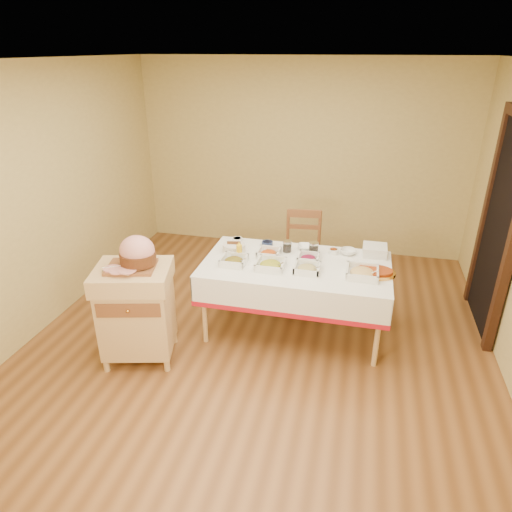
{
  "coord_description": "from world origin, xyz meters",
  "views": [
    {
      "loc": [
        0.86,
        -3.7,
        2.69
      ],
      "look_at": [
        -0.08,
        0.2,
        0.84
      ],
      "focal_mm": 32.0,
      "sensor_mm": 36.0,
      "label": 1
    }
  ],
  "objects_px": {
    "butcher_cart": "(137,308)",
    "preserve_jar_left": "(287,247)",
    "brass_platter": "(375,272)",
    "ham_on_board": "(136,254)",
    "plate_stack": "(375,250)",
    "preserve_jar_right": "(314,249)",
    "mustard_bottle": "(239,251)",
    "bread_basket": "(234,248)",
    "dining_chair": "(302,252)",
    "dining_table": "(296,278)"
  },
  "relations": [
    {
      "from": "bread_basket",
      "to": "preserve_jar_left",
      "type": "bearing_deg",
      "value": 13.1
    },
    {
      "from": "dining_table",
      "to": "preserve_jar_left",
      "type": "distance_m",
      "value": 0.36
    },
    {
      "from": "ham_on_board",
      "to": "preserve_jar_left",
      "type": "xyz_separation_m",
      "value": [
        1.15,
        1.01,
        -0.24
      ]
    },
    {
      "from": "ham_on_board",
      "to": "bread_basket",
      "type": "xyz_separation_m",
      "value": [
        0.62,
        0.89,
        -0.25
      ]
    },
    {
      "from": "preserve_jar_left",
      "to": "brass_platter",
      "type": "distance_m",
      "value": 0.94
    },
    {
      "from": "ham_on_board",
      "to": "brass_platter",
      "type": "distance_m",
      "value": 2.17
    },
    {
      "from": "mustard_bottle",
      "to": "brass_platter",
      "type": "bearing_deg",
      "value": -1.95
    },
    {
      "from": "mustard_bottle",
      "to": "plate_stack",
      "type": "distance_m",
      "value": 1.38
    },
    {
      "from": "butcher_cart",
      "to": "plate_stack",
      "type": "distance_m",
      "value": 2.4
    },
    {
      "from": "preserve_jar_left",
      "to": "plate_stack",
      "type": "xyz_separation_m",
      "value": [
        0.88,
        0.13,
        -0.0
      ]
    },
    {
      "from": "preserve_jar_left",
      "to": "brass_platter",
      "type": "relative_size",
      "value": 0.31
    },
    {
      "from": "preserve_jar_right",
      "to": "bread_basket",
      "type": "distance_m",
      "value": 0.82
    },
    {
      "from": "preserve_jar_right",
      "to": "bread_basket",
      "type": "height_order",
      "value": "preserve_jar_right"
    },
    {
      "from": "preserve_jar_left",
      "to": "ham_on_board",
      "type": "bearing_deg",
      "value": -138.71
    },
    {
      "from": "dining_table",
      "to": "mustard_bottle",
      "type": "xyz_separation_m",
      "value": [
        -0.57,
        -0.01,
        0.24
      ]
    },
    {
      "from": "preserve_jar_left",
      "to": "preserve_jar_right",
      "type": "height_order",
      "value": "preserve_jar_right"
    },
    {
      "from": "dining_chair",
      "to": "brass_platter",
      "type": "height_order",
      "value": "dining_chair"
    },
    {
      "from": "ham_on_board",
      "to": "plate_stack",
      "type": "xyz_separation_m",
      "value": [
        2.03,
        1.14,
        -0.24
      ]
    },
    {
      "from": "dining_chair",
      "to": "mustard_bottle",
      "type": "relative_size",
      "value": 5.39
    },
    {
      "from": "dining_chair",
      "to": "brass_platter",
      "type": "bearing_deg",
      "value": -49.41
    },
    {
      "from": "brass_platter",
      "to": "dining_chair",
      "type": "bearing_deg",
      "value": 130.59
    },
    {
      "from": "bread_basket",
      "to": "mustard_bottle",
      "type": "bearing_deg",
      "value": -56.26
    },
    {
      "from": "butcher_cart",
      "to": "dining_chair",
      "type": "xyz_separation_m",
      "value": [
        1.28,
        1.67,
        -0.03
      ]
    },
    {
      "from": "dining_chair",
      "to": "preserve_jar_right",
      "type": "relative_size",
      "value": 7.57
    },
    {
      "from": "preserve_jar_right",
      "to": "mustard_bottle",
      "type": "height_order",
      "value": "mustard_bottle"
    },
    {
      "from": "preserve_jar_right",
      "to": "ham_on_board",
      "type": "bearing_deg",
      "value": -144.55
    },
    {
      "from": "butcher_cart",
      "to": "preserve_jar_left",
      "type": "height_order",
      "value": "butcher_cart"
    },
    {
      "from": "mustard_bottle",
      "to": "bread_basket",
      "type": "distance_m",
      "value": 0.18
    },
    {
      "from": "butcher_cart",
      "to": "preserve_jar_right",
      "type": "relative_size",
      "value": 7.28
    },
    {
      "from": "preserve_jar_right",
      "to": "mustard_bottle",
      "type": "relative_size",
      "value": 0.71
    },
    {
      "from": "preserve_jar_left",
      "to": "plate_stack",
      "type": "relative_size",
      "value": 0.5
    },
    {
      "from": "preserve_jar_right",
      "to": "bread_basket",
      "type": "relative_size",
      "value": 0.55
    },
    {
      "from": "butcher_cart",
      "to": "plate_stack",
      "type": "height_order",
      "value": "butcher_cart"
    },
    {
      "from": "butcher_cart",
      "to": "preserve_jar_right",
      "type": "xyz_separation_m",
      "value": [
        1.47,
        1.05,
        0.29
      ]
    },
    {
      "from": "preserve_jar_left",
      "to": "preserve_jar_right",
      "type": "distance_m",
      "value": 0.27
    },
    {
      "from": "butcher_cart",
      "to": "preserve_jar_left",
      "type": "xyz_separation_m",
      "value": [
        1.2,
        1.05,
        0.28
      ]
    },
    {
      "from": "dining_table",
      "to": "brass_platter",
      "type": "bearing_deg",
      "value": -4.43
    },
    {
      "from": "dining_chair",
      "to": "plate_stack",
      "type": "height_order",
      "value": "dining_chair"
    },
    {
      "from": "bread_basket",
      "to": "brass_platter",
      "type": "height_order",
      "value": "bread_basket"
    },
    {
      "from": "ham_on_board",
      "to": "preserve_jar_left",
      "type": "bearing_deg",
      "value": 41.29
    },
    {
      "from": "ham_on_board",
      "to": "brass_platter",
      "type": "xyz_separation_m",
      "value": [
        2.04,
        0.7,
        -0.27
      ]
    },
    {
      "from": "dining_chair",
      "to": "bread_basket",
      "type": "xyz_separation_m",
      "value": [
        -0.62,
        -0.74,
        0.3
      ]
    },
    {
      "from": "dining_chair",
      "to": "bread_basket",
      "type": "height_order",
      "value": "dining_chair"
    },
    {
      "from": "preserve_jar_right",
      "to": "plate_stack",
      "type": "xyz_separation_m",
      "value": [
        0.61,
        0.12,
        -0.01
      ]
    },
    {
      "from": "butcher_cart",
      "to": "brass_platter",
      "type": "distance_m",
      "value": 2.22
    },
    {
      "from": "butcher_cart",
      "to": "brass_platter",
      "type": "height_order",
      "value": "butcher_cart"
    },
    {
      "from": "preserve_jar_right",
      "to": "mustard_bottle",
      "type": "xyz_separation_m",
      "value": [
        -0.71,
        -0.27,
        0.02
      ]
    },
    {
      "from": "butcher_cart",
      "to": "mustard_bottle",
      "type": "height_order",
      "value": "mustard_bottle"
    },
    {
      "from": "preserve_jar_right",
      "to": "bread_basket",
      "type": "bearing_deg",
      "value": -171.06
    },
    {
      "from": "butcher_cart",
      "to": "brass_platter",
      "type": "bearing_deg",
      "value": 19.35
    }
  ]
}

